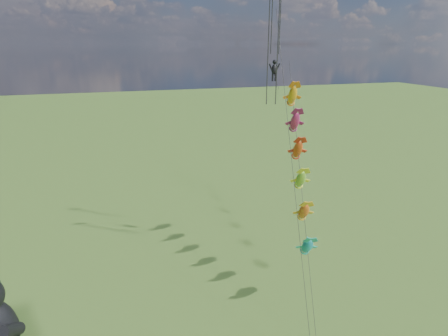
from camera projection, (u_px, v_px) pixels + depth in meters
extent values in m
cylinder|color=black|center=(301.00, 180.00, 29.55)|extent=(4.48, 15.20, 17.55)
ellipsoid|color=#1989BF|center=(307.00, 246.00, 27.46)|extent=(1.29, 2.16, 2.14)
ellipsoid|color=red|center=(304.00, 211.00, 28.52)|extent=(1.29, 2.16, 2.14)
ellipsoid|color=green|center=(301.00, 179.00, 29.58)|extent=(1.29, 2.16, 2.14)
ellipsoid|color=orange|center=(298.00, 149.00, 30.65)|extent=(1.29, 2.16, 2.14)
ellipsoid|color=#D83369|center=(295.00, 122.00, 31.71)|extent=(1.29, 2.16, 2.14)
ellipsoid|color=yellow|center=(292.00, 95.00, 32.77)|extent=(1.29, 2.16, 2.14)
cylinder|color=black|center=(292.00, 160.00, 27.41)|extent=(4.08, 16.61, 21.94)
cylinder|color=black|center=(268.00, 50.00, 30.03)|extent=(0.08, 0.08, 9.11)
cylinder|color=black|center=(277.00, 50.00, 30.25)|extent=(0.08, 0.08, 9.11)
cylinder|color=black|center=(272.00, 6.00, 31.90)|extent=(0.08, 0.08, 8.20)
cylinder|color=black|center=(280.00, 6.00, 32.10)|extent=(0.08, 0.08, 8.20)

